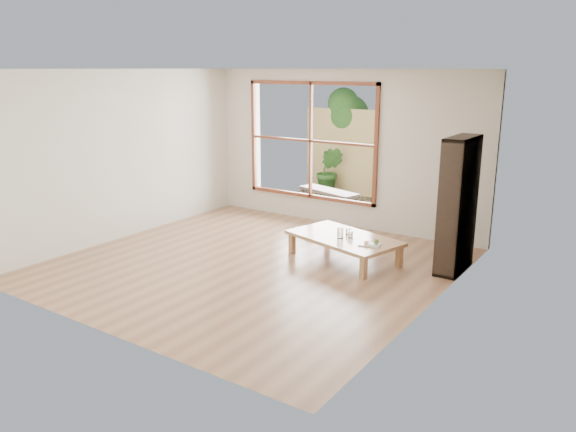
# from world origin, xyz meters

# --- Properties ---
(ground) EXTENTS (5.00, 5.00, 0.00)m
(ground) POSITION_xyz_m (0.00, 0.00, 0.00)
(ground) COLOR #A17750
(ground) RESTS_ON ground
(low_table) EXTENTS (1.72, 1.25, 0.34)m
(low_table) POSITION_xyz_m (0.93, 0.86, 0.30)
(low_table) COLOR tan
(low_table) RESTS_ON ground
(floor_cushion) EXTENTS (0.72, 0.72, 0.08)m
(floor_cushion) POSITION_xyz_m (0.10, 1.73, 0.04)
(floor_cushion) COLOR white
(floor_cushion) RESTS_ON ground
(bookshelf) EXTENTS (0.28, 0.80, 1.78)m
(bookshelf) POSITION_xyz_m (2.34, 1.32, 0.89)
(bookshelf) COLOR #2D2219
(bookshelf) RESTS_ON ground
(glass_tall) EXTENTS (0.08, 0.08, 0.15)m
(glass_tall) POSITION_xyz_m (0.92, 0.75, 0.42)
(glass_tall) COLOR silver
(glass_tall) RESTS_ON low_table
(glass_mid) EXTENTS (0.07, 0.07, 0.09)m
(glass_mid) POSITION_xyz_m (1.03, 0.86, 0.39)
(glass_mid) COLOR silver
(glass_mid) RESTS_ON low_table
(glass_short) EXTENTS (0.07, 0.07, 0.09)m
(glass_short) POSITION_xyz_m (0.92, 0.98, 0.38)
(glass_short) COLOR silver
(glass_short) RESTS_ON low_table
(glass_small) EXTENTS (0.07, 0.07, 0.08)m
(glass_small) POSITION_xyz_m (0.80, 1.00, 0.38)
(glass_small) COLOR silver
(glass_small) RESTS_ON low_table
(food_tray) EXTENTS (0.31, 0.25, 0.09)m
(food_tray) POSITION_xyz_m (1.42, 0.70, 0.36)
(food_tray) COLOR white
(food_tray) RESTS_ON low_table
(deck) EXTENTS (2.80, 2.00, 0.05)m
(deck) POSITION_xyz_m (-0.60, 3.56, 0.00)
(deck) COLOR #332D25
(deck) RESTS_ON ground
(garden_bench) EXTENTS (1.31, 0.70, 0.40)m
(garden_bench) POSITION_xyz_m (-0.60, 3.07, 0.36)
(garden_bench) COLOR #2D2219
(garden_bench) RESTS_ON deck
(bamboo_fence) EXTENTS (2.80, 0.06, 1.80)m
(bamboo_fence) POSITION_xyz_m (-0.60, 4.56, 0.90)
(bamboo_fence) COLOR tan
(bamboo_fence) RESTS_ON ground
(shrub_right) EXTENTS (0.93, 0.86, 0.88)m
(shrub_right) POSITION_xyz_m (0.28, 4.23, 0.46)
(shrub_right) COLOR #2F5C22
(shrub_right) RESTS_ON deck
(shrub_left) EXTENTS (0.64, 0.56, 1.01)m
(shrub_left) POSITION_xyz_m (-1.29, 4.27, 0.53)
(shrub_left) COLOR #2F5C22
(shrub_left) RESTS_ON deck
(garden_tree) EXTENTS (1.04, 0.85, 2.22)m
(garden_tree) POSITION_xyz_m (-1.28, 4.86, 1.63)
(garden_tree) COLOR #4C3D2D
(garden_tree) RESTS_ON ground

